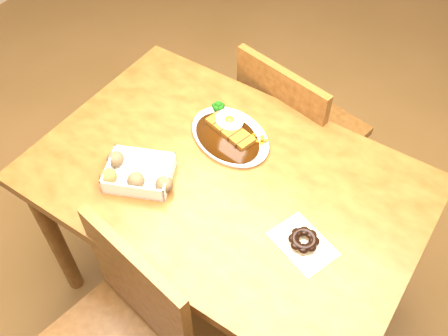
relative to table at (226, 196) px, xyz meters
The scene contains 6 objects.
ground 0.65m from the table, ahead, with size 6.00×6.00×0.00m, color brown.
table is the anchor object (origin of this frame).
chair_far 0.56m from the table, 92.08° to the left, with size 0.49×0.49×0.87m.
katsu_curry_plate 0.21m from the table, 119.49° to the left, with size 0.35×0.29×0.06m.
donut_box 0.30m from the table, 145.19° to the right, with size 0.24×0.22×0.06m.
pon_de_ring 0.34m from the table, 14.29° to the right, with size 0.21×0.18×0.03m.
Camera 1 is at (0.53, -0.80, 1.96)m, focal length 40.00 mm.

